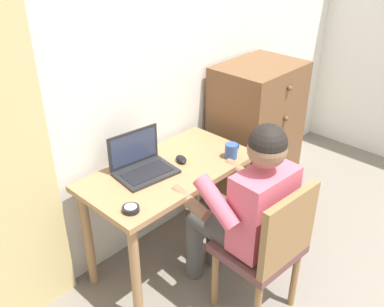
# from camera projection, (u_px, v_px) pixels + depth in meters

# --- Properties ---
(wall_back) EXTENTS (4.80, 0.05, 2.50)m
(wall_back) POSITION_uv_depth(u_px,v_px,m) (157.00, 64.00, 2.70)
(wall_back) COLOR silver
(wall_back) RESTS_ON ground_plane
(curtain_panel) EXTENTS (0.50, 0.03, 2.15)m
(curtain_panel) POSITION_uv_depth(u_px,v_px,m) (1.00, 153.00, 2.06)
(curtain_panel) COLOR #CCB77A
(curtain_panel) RESTS_ON ground_plane
(desk) EXTENTS (1.08, 0.57, 0.74)m
(desk) POSITION_uv_depth(u_px,v_px,m) (169.00, 185.00, 2.64)
(desk) COLOR #9E754C
(desk) RESTS_ON ground_plane
(dresser) EXTENTS (0.64, 0.51, 1.14)m
(dresser) POSITION_uv_depth(u_px,v_px,m) (255.00, 136.00, 3.32)
(dresser) COLOR brown
(dresser) RESTS_ON ground_plane
(chair) EXTENTS (0.44, 0.43, 0.89)m
(chair) POSITION_uv_depth(u_px,v_px,m) (268.00, 246.00, 2.32)
(chair) COLOR brown
(chair) RESTS_ON ground_plane
(person_seated) EXTENTS (0.55, 0.60, 1.21)m
(person_seated) POSITION_uv_depth(u_px,v_px,m) (245.00, 205.00, 2.35)
(person_seated) COLOR #4C4C4C
(person_seated) RESTS_ON ground_plane
(laptop) EXTENTS (0.37, 0.29, 0.24)m
(laptop) POSITION_uv_depth(u_px,v_px,m) (142.00, 164.00, 2.52)
(laptop) COLOR #232326
(laptop) RESTS_ON desk
(computer_mouse) EXTENTS (0.10, 0.12, 0.03)m
(computer_mouse) POSITION_uv_depth(u_px,v_px,m) (181.00, 159.00, 2.64)
(computer_mouse) COLOR black
(computer_mouse) RESTS_ON desk
(desk_clock) EXTENTS (0.09, 0.09, 0.03)m
(desk_clock) POSITION_uv_depth(u_px,v_px,m) (131.00, 209.00, 2.20)
(desk_clock) COLOR black
(desk_clock) RESTS_ON desk
(coffee_mug) EXTENTS (0.12, 0.08, 0.09)m
(coffee_mug) POSITION_uv_depth(u_px,v_px,m) (231.00, 151.00, 2.67)
(coffee_mug) COLOR #33518C
(coffee_mug) RESTS_ON desk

